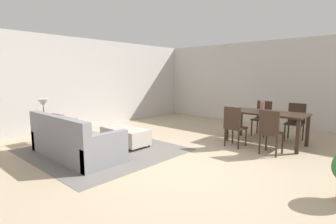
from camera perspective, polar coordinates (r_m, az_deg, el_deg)
The scene contains 14 objects.
ground_plane at distance 4.61m, azimuth 3.60°, elevation -12.39°, with size 10.80×10.80×0.00m, color tan.
wall_back at distance 8.81m, azimuth 24.44°, elevation 5.75°, with size 9.00×0.12×2.70m, color beige.
wall_left at distance 8.16m, azimuth -19.65°, elevation 5.87°, with size 0.12×11.00×2.70m, color beige.
area_rug at distance 5.83m, azimuth -14.22°, elevation -8.12°, with size 3.00×2.80×0.01m, color slate.
couch at distance 5.49m, azimuth -20.14°, elevation -6.28°, with size 2.16×0.91×0.86m.
ottoman_table at distance 6.06m, azimuth -9.47°, elevation -5.11°, with size 1.18×0.57×0.41m.
side_table at distance 6.70m, azimuth -25.63°, elevation -2.81°, with size 0.40×0.40×0.54m.
table_lamp at distance 6.62m, azimuth -25.92°, elevation 1.63°, with size 0.26×0.26×0.52m.
dining_table at distance 6.48m, azimuth 20.90°, elevation -0.77°, with size 1.75×0.87×0.76m.
dining_chair_near_left at distance 5.95m, azimuth 14.41°, elevation -2.68°, with size 0.41×0.41×0.92m.
dining_chair_near_right at distance 5.60m, azimuth 21.72°, elevation -3.70°, with size 0.41×0.41×0.92m.
dining_chair_far_left at distance 7.40m, azimuth 20.18°, elevation -0.82°, with size 0.41×0.41×0.92m.
dining_chair_far_right at distance 7.11m, azimuth 26.41°, elevation -1.54°, with size 0.42×0.42×0.92m.
vase_centerpiece at distance 6.46m, azimuth 20.15°, elevation 1.16°, with size 0.10×0.10×0.24m, color #B26659.
Camera 1 is at (2.67, -3.39, 1.63)m, focal length 27.52 mm.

